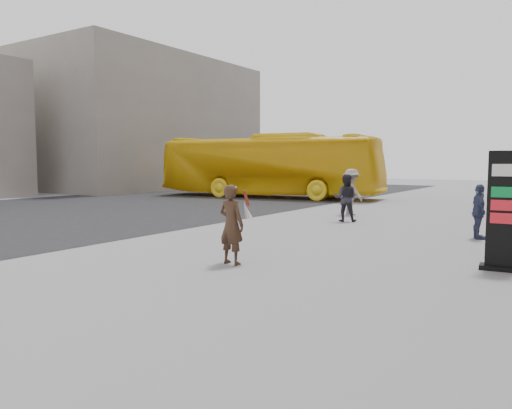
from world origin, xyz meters
The scene contains 9 objects.
ground centered at (0.00, 0.00, 0.00)m, with size 100.00×100.00×0.00m, color #9E9EA3.
road centered at (-13.00, 5.00, 0.00)m, with size 16.00×60.00×0.01m, color black.
bg_building_far centered at (-24.00, 20.00, 5.00)m, with size 10.00×18.00×10.00m, color gray.
info_pylon centered at (3.97, 1.72, 1.15)m, with size 0.77×0.43×2.30m.
woman centered at (-0.72, -0.64, 0.84)m, with size 0.65×0.60×1.63m.
bus centered at (-10.01, 15.93, 1.81)m, with size 3.05×13.03×3.63m, color yellow.
pedestrian_a centered at (-1.63, 7.37, 0.82)m, with size 0.80×0.62×1.65m, color #26252D.
pedestrian_b centered at (-2.28, 9.49, 0.90)m, with size 1.16×0.67×1.80m, color gray.
pedestrian_c centered at (2.94, 5.65, 0.74)m, with size 0.87×0.36×1.49m, color #363E5D.
Camera 1 is at (5.19, -8.81, 2.11)m, focal length 35.00 mm.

